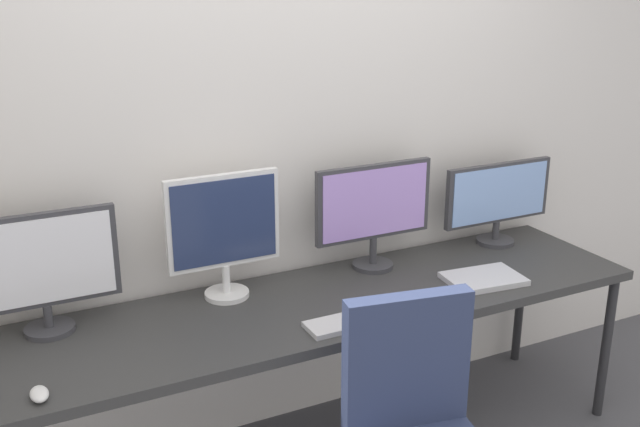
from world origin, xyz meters
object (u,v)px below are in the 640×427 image
Objects in this scene: monitor_far_left at (42,267)px; laptop_closed at (484,279)px; monitor_far_right at (498,198)px; desk at (326,310)px; monitor_center_left at (224,229)px; computer_mouse at (39,394)px; monitor_center_right at (374,208)px; keyboard_main at (353,321)px.

monitor_far_left is 1.76m from laptop_closed.
desk is at bearing -168.29° from monitor_far_right.
computer_mouse is (-0.77, -0.45, -0.27)m from monitor_center_left.
monitor_center_left is at bearing 167.24° from laptop_closed.
laptop_closed is at bearing -45.52° from monitor_center_right.
monitor_center_left is at bearing 30.48° from computer_mouse.
monitor_center_left reaches higher than keyboard_main.
monitor_far_right is 0.53m from laptop_closed.
computer_mouse is at bearing -168.00° from monitor_far_right.
keyboard_main is at bearing -52.32° from monitor_center_left.
monitor_far_right is 1.14m from keyboard_main.
computer_mouse reaches higher than desk.
keyboard_main reaches higher than desk.
monitor_far_left is at bearing 180.00° from monitor_far_right.
monitor_far_right reaches higher than laptop_closed.
monitor_center_left reaches higher than monitor_center_right.
monitor_center_right is 1.73× the size of laptop_closed.
monitor_center_left is 0.94m from computer_mouse.
desk is 0.70m from laptop_closed.
computer_mouse is at bearing -170.61° from laptop_closed.
desk is 7.27× the size of keyboard_main.
monitor_center_left reaches higher than computer_mouse.
monitor_far_right is at bearing -0.00° from monitor_far_left.
monitor_far_right is at bearing 11.71° from desk.
keyboard_main is 3.85× the size of computer_mouse.
monitor_far_right reaches higher than desk.
keyboard_main is at bearing -90.00° from desk.
monitor_center_left is (-0.34, 0.21, 0.33)m from desk.
desk is 0.51m from monitor_center_right.
monitor_center_left is 0.62m from keyboard_main.
laptop_closed is (0.68, -0.13, 0.06)m from desk.
monitor_center_left reaches higher than monitor_far_right.
desk is 5.27× the size of monitor_center_left.
computer_mouse is (-0.09, -0.45, -0.24)m from monitor_far_left.
monitor_center_left reaches higher than desk.
computer_mouse is (-1.11, -0.01, 0.01)m from keyboard_main.
computer_mouse is at bearing -167.73° from desk.
monitor_center_right is at bearing 52.32° from keyboard_main.
monitor_center_left is at bearing -0.00° from monitor_far_left.
monitor_far_right is (2.05, -0.00, -0.03)m from monitor_far_left.
laptop_closed is (1.71, -0.35, -0.24)m from monitor_far_left.
monitor_center_left is at bearing -180.00° from monitor_far_right.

